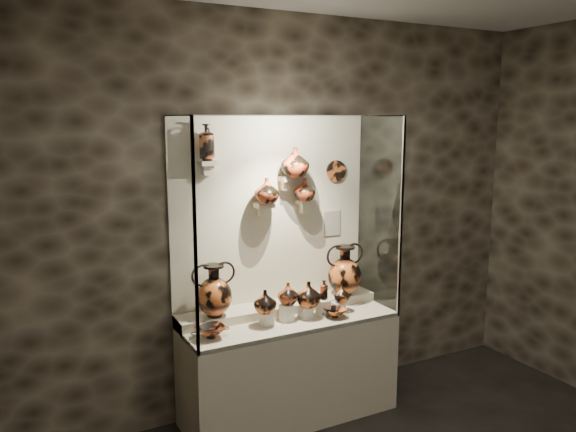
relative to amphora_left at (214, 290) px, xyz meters
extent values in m
cube|color=#2B241A|center=(0.57, 0.19, 0.50)|extent=(5.00, 0.02, 3.20)
cube|color=beige|center=(0.57, -0.13, -0.70)|extent=(1.70, 0.60, 0.80)
cube|color=beige|center=(0.57, -0.13, -0.29)|extent=(1.68, 0.58, 0.03)
cube|color=beige|center=(0.57, 0.05, -0.25)|extent=(1.70, 0.25, 0.10)
cube|color=beige|center=(0.57, 0.19, 0.50)|extent=(1.70, 0.03, 1.60)
cube|color=white|center=(0.57, -0.42, 0.50)|extent=(1.70, 0.01, 1.60)
cube|color=white|center=(-0.28, -0.13, 0.50)|extent=(0.01, 0.60, 1.60)
cube|color=white|center=(1.42, -0.13, 0.50)|extent=(0.01, 0.60, 1.60)
cube|color=white|center=(0.57, -0.13, 1.29)|extent=(1.70, 0.60, 0.01)
cube|color=gray|center=(-0.27, -0.42, 0.50)|extent=(0.02, 0.02, 1.60)
cube|color=gray|center=(1.41, -0.42, 0.50)|extent=(0.02, 0.02, 1.60)
cube|color=silver|center=(0.35, -0.18, -0.22)|extent=(0.09, 0.09, 0.10)
cube|color=silver|center=(0.52, -0.18, -0.21)|extent=(0.09, 0.09, 0.13)
cube|color=silver|center=(0.69, -0.18, -0.23)|extent=(0.09, 0.09, 0.09)
cube|color=silver|center=(0.85, -0.18, -0.21)|extent=(0.09, 0.09, 0.12)
cube|color=silver|center=(0.99, -0.18, -0.23)|extent=(0.09, 0.09, 0.08)
cube|color=beige|center=(0.02, 0.11, 0.95)|extent=(0.14, 0.12, 0.04)
cube|color=beige|center=(0.47, 0.11, 0.60)|extent=(0.14, 0.12, 0.04)
cube|color=beige|center=(0.67, 0.11, 0.80)|extent=(0.10, 0.12, 0.04)
cube|color=beige|center=(0.85, 0.11, 0.60)|extent=(0.14, 0.12, 0.04)
imported|color=#CF5F27|center=(0.33, -0.19, -0.08)|extent=(0.22, 0.22, 0.18)
imported|color=#A13A1C|center=(0.54, -0.16, -0.06)|extent=(0.19, 0.19, 0.17)
imported|color=#CF5F27|center=(0.71, -0.19, -0.08)|extent=(0.21, 0.21, 0.20)
imported|color=#CF5F27|center=(1.02, -0.19, -0.12)|extent=(0.17, 0.17, 0.14)
imported|color=#A13A1C|center=(0.47, 0.06, 0.72)|extent=(0.22, 0.22, 0.20)
imported|color=#A13A1C|center=(0.71, 0.05, 0.93)|extent=(0.29, 0.29, 0.23)
imported|color=#A13A1C|center=(0.82, 0.07, 0.71)|extent=(0.19, 0.19, 0.18)
cylinder|color=#BC5725|center=(1.17, 0.16, 0.83)|extent=(0.19, 0.02, 0.19)
cube|color=beige|center=(1.14, 0.17, 0.39)|extent=(0.16, 0.01, 0.21)
camera|label=1|loc=(-1.37, -3.85, 1.27)|focal=35.00mm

